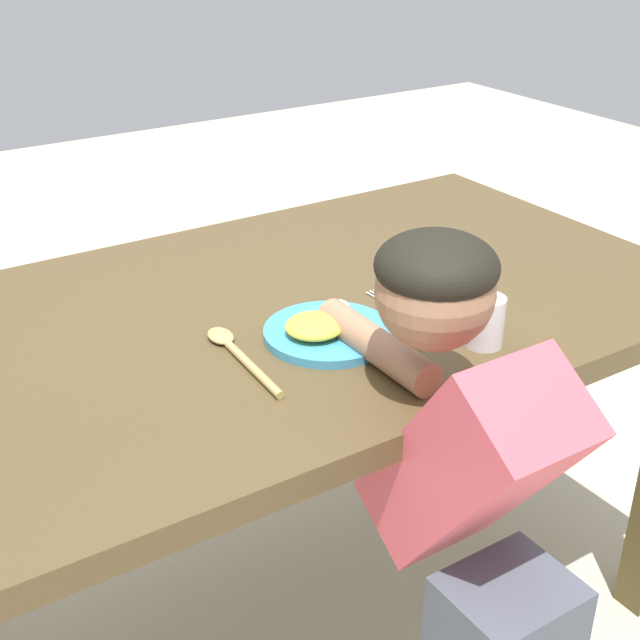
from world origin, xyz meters
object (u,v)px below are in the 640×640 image
spoon (235,351)px  person (474,554)px  plate (326,330)px  fork (408,311)px  drinking_cup (485,321)px

spoon → person: 0.46m
plate → fork: plate is taller
plate → fork: (0.17, -0.00, -0.01)m
person → spoon: bearing=115.0°
plate → person: person is taller
plate → person: size_ratio=0.21×
drinking_cup → person: size_ratio=0.08×
fork → spoon: (-0.31, 0.03, 0.00)m
spoon → plate: bearing=-98.5°
plate → person: 0.41m
spoon → drinking_cup: drinking_cup is taller
fork → person: person is taller
fork → drinking_cup: 0.16m
drinking_cup → person: 0.35m
plate → fork: 0.17m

